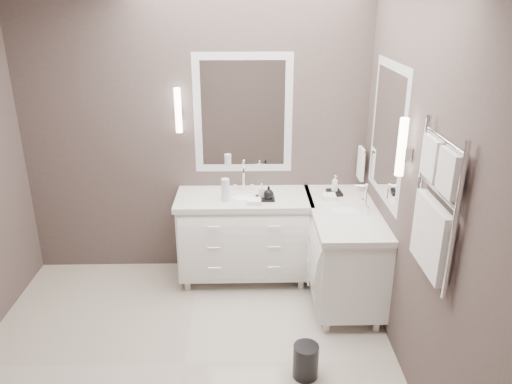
{
  "coord_description": "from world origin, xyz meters",
  "views": [
    {
      "loc": [
        0.47,
        -3.0,
        2.55
      ],
      "look_at": [
        0.55,
        0.7,
        1.09
      ],
      "focal_mm": 35.0,
      "sensor_mm": 36.0,
      "label": 1
    }
  ],
  "objects_px": {
    "vanity_back": "(244,232)",
    "towel_ladder": "(434,213)",
    "waste_bin": "(306,361)",
    "vanity_right": "(343,247)"
  },
  "relations": [
    {
      "from": "vanity_back",
      "to": "towel_ladder",
      "type": "distance_m",
      "value": 2.16
    },
    {
      "from": "waste_bin",
      "to": "vanity_right",
      "type": "bearing_deg",
      "value": 67.18
    },
    {
      "from": "vanity_back",
      "to": "vanity_right",
      "type": "bearing_deg",
      "value": -20.38
    },
    {
      "from": "towel_ladder",
      "to": "waste_bin",
      "type": "bearing_deg",
      "value": 158.87
    },
    {
      "from": "vanity_right",
      "to": "waste_bin",
      "type": "relative_size",
      "value": 4.83
    },
    {
      "from": "towel_ladder",
      "to": "waste_bin",
      "type": "relative_size",
      "value": 3.51
    },
    {
      "from": "waste_bin",
      "to": "towel_ladder",
      "type": "bearing_deg",
      "value": -21.13
    },
    {
      "from": "towel_ladder",
      "to": "waste_bin",
      "type": "height_order",
      "value": "towel_ladder"
    },
    {
      "from": "vanity_right",
      "to": "towel_ladder",
      "type": "xyz_separation_m",
      "value": [
        0.23,
        -1.3,
        0.91
      ]
    },
    {
      "from": "vanity_back",
      "to": "vanity_right",
      "type": "distance_m",
      "value": 0.93
    }
  ]
}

